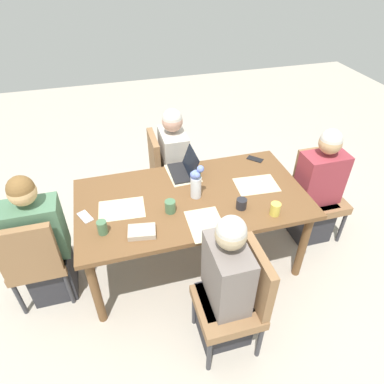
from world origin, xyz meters
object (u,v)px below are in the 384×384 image
at_px(person_far_left_near, 174,169).
at_px(dining_table, 192,204).
at_px(chair_near_right_near, 238,297).
at_px(flower_vase, 196,182).
at_px(coffee_mug_near_left, 275,209).
at_px(phone_black, 255,159).
at_px(phone_silver, 85,217).
at_px(laptop_far_left_near, 185,169).
at_px(chair_far_left_near, 166,169).
at_px(person_head_right_left_mid, 316,193).
at_px(coffee_mug_centre_right, 102,227).
at_px(book_red_cover, 142,232).
at_px(person_near_right_near, 226,290).
at_px(coffee_mug_near_right, 170,206).
at_px(person_head_left_left_far, 43,246).
at_px(chair_head_left_left_far, 35,257).
at_px(chair_head_right_left_mid, 317,190).
at_px(coffee_mug_centre_left, 241,204).

bearing_deg(person_far_left_near, dining_table, -91.59).
relative_size(chair_near_right_near, flower_vase, 2.98).
height_order(coffee_mug_near_left, phone_black, coffee_mug_near_left).
bearing_deg(phone_silver, laptop_far_left_near, -92.77).
height_order(chair_far_left_near, person_head_right_left_mid, person_head_right_left_mid).
bearing_deg(phone_silver, coffee_mug_centre_right, -175.24).
distance_m(flower_vase, coffee_mug_near_left, 0.66).
xyz_separation_m(person_head_right_left_mid, book_red_cover, (-1.71, -0.34, 0.25)).
bearing_deg(person_near_right_near, phone_silver, 139.18).
xyz_separation_m(laptop_far_left_near, phone_black, (0.71, 0.04, -0.04)).
bearing_deg(coffee_mug_near_right, dining_table, 32.10).
height_order(person_far_left_near, chair_near_right_near, person_far_left_near).
relative_size(person_head_left_left_far, book_red_cover, 5.97).
distance_m(chair_far_left_near, coffee_mug_near_right, 1.03).
relative_size(chair_far_left_near, person_near_right_near, 0.75).
bearing_deg(laptop_far_left_near, chair_head_left_left_far, -161.61).
xyz_separation_m(chair_head_right_left_mid, chair_near_right_near, (-1.20, -0.94, 0.00)).
bearing_deg(coffee_mug_centre_right, person_head_right_left_mid, 7.29).
height_order(person_head_right_left_mid, book_red_cover, person_head_right_left_mid).
height_order(phone_black, phone_silver, same).
xyz_separation_m(chair_head_right_left_mid, person_head_left_left_far, (-2.53, -0.11, 0.03)).
height_order(person_head_left_left_far, laptop_far_left_near, person_head_left_left_far).
xyz_separation_m(person_far_left_near, coffee_mug_near_right, (-0.24, -0.91, 0.28)).
relative_size(coffee_mug_near_left, coffee_mug_centre_right, 0.97).
relative_size(flower_vase, coffee_mug_centre_right, 2.79).
relative_size(person_head_right_left_mid, laptop_far_left_near, 3.73).
bearing_deg(coffee_mug_near_right, chair_head_right_left_mid, 8.51).
xyz_separation_m(laptop_far_left_near, coffee_mug_near_left, (0.53, -0.74, 0.01)).
bearing_deg(person_near_right_near, chair_head_right_left_mid, 34.74).
relative_size(chair_head_right_left_mid, coffee_mug_centre_right, 8.32).
bearing_deg(person_far_left_near, phone_black, -28.09).
relative_size(dining_table, chair_head_right_left_mid, 2.12).
bearing_deg(dining_table, chair_head_left_left_far, -176.10).
xyz_separation_m(person_head_left_left_far, coffee_mug_near_right, (1.02, -0.12, 0.28)).
xyz_separation_m(dining_table, phone_black, (0.74, 0.40, 0.08)).
xyz_separation_m(chair_head_right_left_mid, coffee_mug_centre_left, (-0.96, -0.33, 0.30)).
bearing_deg(person_far_left_near, chair_head_right_left_mid, -28.31).
bearing_deg(book_red_cover, chair_far_left_near, 79.35).
distance_m(flower_vase, coffee_mug_near_right, 0.30).
relative_size(chair_head_left_left_far, phone_silver, 6.00).
xyz_separation_m(person_head_left_left_far, coffee_mug_centre_left, (1.57, -0.23, 0.27)).
height_order(coffee_mug_near_right, coffee_mug_centre_right, coffee_mug_centre_right).
bearing_deg(coffee_mug_centre_left, person_near_right_near, -119.89).
xyz_separation_m(chair_far_left_near, phone_black, (0.79, -0.44, 0.26)).
xyz_separation_m(coffee_mug_near_right, coffee_mug_centre_right, (-0.53, -0.10, 0.00)).
distance_m(dining_table, coffee_mug_near_right, 0.28).
distance_m(person_head_right_left_mid, flower_vase, 1.26).
bearing_deg(person_head_right_left_mid, coffee_mug_centre_left, -163.87).
height_order(dining_table, chair_far_left_near, chair_far_left_near).
xyz_separation_m(dining_table, phone_silver, (-0.86, -0.02, 0.08)).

